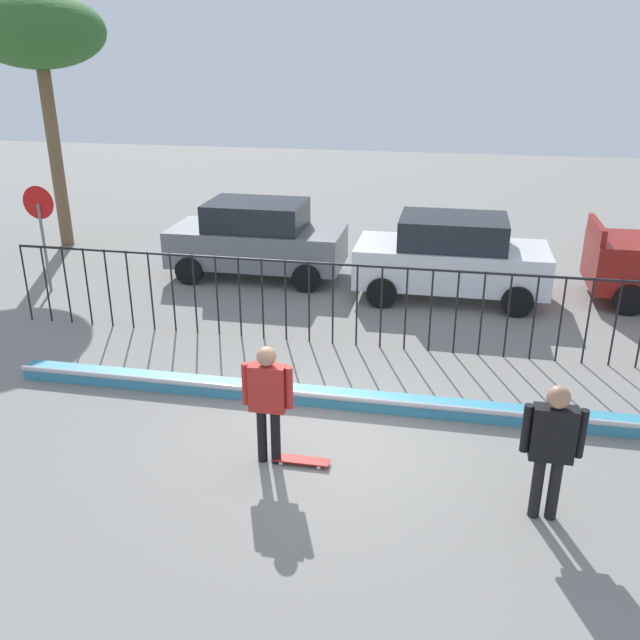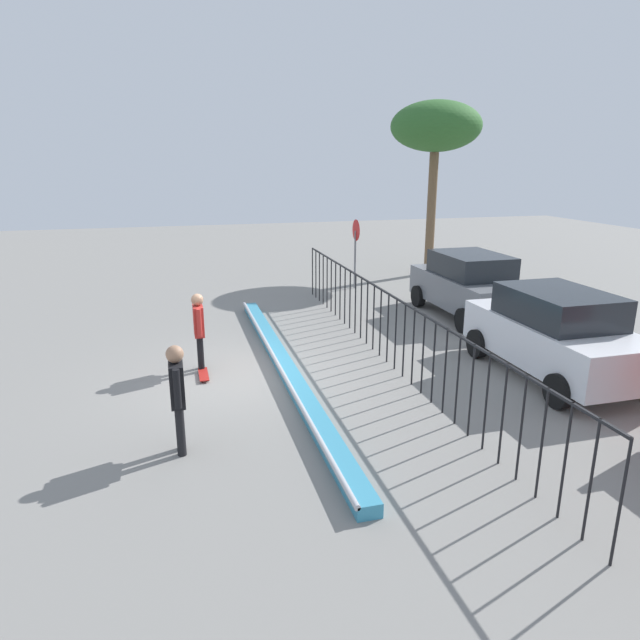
# 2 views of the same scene
# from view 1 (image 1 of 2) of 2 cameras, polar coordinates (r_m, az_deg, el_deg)

# --- Properties ---
(ground_plane) EXTENTS (60.00, 60.00, 0.00)m
(ground_plane) POSITION_cam_1_polar(r_m,az_deg,el_deg) (10.31, 0.12, -9.92)
(ground_plane) COLOR gray
(bowl_coping_ledge) EXTENTS (11.00, 0.40, 0.27)m
(bowl_coping_ledge) POSITION_cam_1_polar(r_m,az_deg,el_deg) (11.17, 1.20, -6.51)
(bowl_coping_ledge) COLOR teal
(bowl_coping_ledge) RESTS_ON ground
(perimeter_fence) EXTENTS (14.04, 0.04, 1.65)m
(perimeter_fence) POSITION_cam_1_polar(r_m,az_deg,el_deg) (12.99, 3.11, 2.03)
(perimeter_fence) COLOR black
(perimeter_fence) RESTS_ON ground
(skateboarder) EXTENTS (0.71, 0.27, 1.75)m
(skateboarder) POSITION_cam_1_polar(r_m,az_deg,el_deg) (9.32, -4.40, -6.22)
(skateboarder) COLOR black
(skateboarder) RESTS_ON ground
(skateboard) EXTENTS (0.80, 0.20, 0.07)m
(skateboard) POSITION_cam_1_polar(r_m,az_deg,el_deg) (9.74, -1.61, -11.60)
(skateboard) COLOR #A51E19
(skateboard) RESTS_ON ground
(camera_operator) EXTENTS (0.73, 0.27, 1.81)m
(camera_operator) POSITION_cam_1_polar(r_m,az_deg,el_deg) (8.66, 18.81, -9.53)
(camera_operator) COLOR black
(camera_operator) RESTS_ON ground
(parked_car_gray) EXTENTS (4.30, 2.12, 1.90)m
(parked_car_gray) POSITION_cam_1_polar(r_m,az_deg,el_deg) (17.21, -5.27, 6.78)
(parked_car_gray) COLOR slate
(parked_car_gray) RESTS_ON ground
(parked_car_white) EXTENTS (4.30, 2.12, 1.90)m
(parked_car_white) POSITION_cam_1_polar(r_m,az_deg,el_deg) (15.89, 10.89, 5.19)
(parked_car_white) COLOR silver
(parked_car_white) RESTS_ON ground
(stop_sign) EXTENTS (0.76, 0.07, 2.50)m
(stop_sign) POSITION_cam_1_polar(r_m,az_deg,el_deg) (17.13, -22.23, 7.40)
(stop_sign) COLOR slate
(stop_sign) RESTS_ON ground
(palm_tree_short) EXTENTS (3.51, 3.51, 6.77)m
(palm_tree_short) POSITION_cam_1_polar(r_m,az_deg,el_deg) (20.85, -22.45, 21.16)
(palm_tree_short) COLOR brown
(palm_tree_short) RESTS_ON ground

